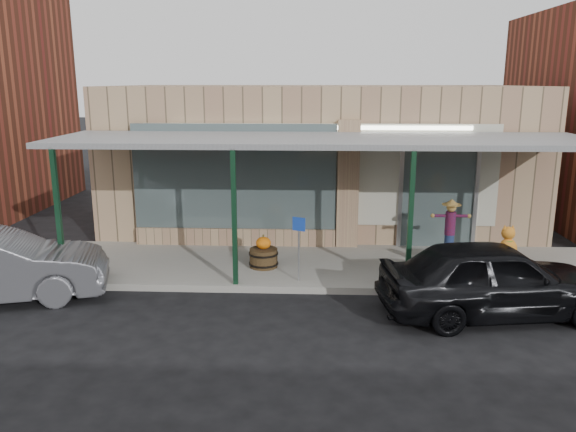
{
  "coord_description": "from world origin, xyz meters",
  "views": [
    {
      "loc": [
        -0.19,
        -9.01,
        4.33
      ],
      "look_at": [
        -0.71,
        2.6,
        1.53
      ],
      "focal_mm": 35.0,
      "sensor_mm": 36.0,
      "label": 1
    }
  ],
  "objects_px": {
    "barrel_scarecrow": "(449,242)",
    "barrel_pumpkin": "(264,255)",
    "parked_sedan": "(495,279)",
    "handicap_sign": "(299,240)"
  },
  "relations": [
    {
      "from": "barrel_pumpkin",
      "to": "barrel_scarecrow",
      "type": "bearing_deg",
      "value": 6.25
    },
    {
      "from": "barrel_scarecrow",
      "to": "barrel_pumpkin",
      "type": "relative_size",
      "value": 2.01
    },
    {
      "from": "handicap_sign",
      "to": "barrel_scarecrow",
      "type": "bearing_deg",
      "value": 45.75
    },
    {
      "from": "handicap_sign",
      "to": "parked_sedan",
      "type": "xyz_separation_m",
      "value": [
        3.71,
        -1.33,
        -0.32
      ]
    },
    {
      "from": "barrel_pumpkin",
      "to": "handicap_sign",
      "type": "height_order",
      "value": "handicap_sign"
    },
    {
      "from": "barrel_pumpkin",
      "to": "handicap_sign",
      "type": "relative_size",
      "value": 0.55
    },
    {
      "from": "barrel_scarecrow",
      "to": "handicap_sign",
      "type": "distance_m",
      "value": 3.76
    },
    {
      "from": "parked_sedan",
      "to": "handicap_sign",
      "type": "bearing_deg",
      "value": 62.3
    },
    {
      "from": "barrel_scarecrow",
      "to": "handicap_sign",
      "type": "relative_size",
      "value": 1.1
    },
    {
      "from": "barrel_scarecrow",
      "to": "parked_sedan",
      "type": "relative_size",
      "value": 0.34
    }
  ]
}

